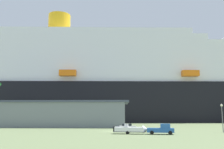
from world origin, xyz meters
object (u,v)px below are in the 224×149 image
Objects in this scene: cruise_ship at (123,86)px; pickup_truck at (162,129)px; street_lamp at (222,113)px; small_boat_on_trailer at (132,129)px; parked_car_silver_sedan at (128,126)px.

pickup_truck is (12.28, -82.21, -18.56)m from cruise_ship.
street_lamp is at bearing 25.07° from pickup_truck.
street_lamp is (14.88, 6.96, 3.35)m from pickup_truck.
small_boat_on_trailer is (6.06, -81.72, -18.64)m from cruise_ship.
small_boat_on_trailer is 22.33m from street_lamp.
cruise_ship is 69.33m from parked_car_silver_sedan.
cruise_ship is at bearing 93.91° from parked_car_silver_sedan.
small_boat_on_trailer is at bearing -162.95° from street_lamp.
cruise_ship reaches higher than pickup_truck.
cruise_ship reaches higher than street_lamp.
cruise_ship is 34.87× the size of small_boat_on_trailer.
pickup_truck reaches higher than parked_car_silver_sedan.
street_lamp is (21.10, 6.47, 3.43)m from small_boat_on_trailer.
small_boat_on_trailer is (-6.22, 0.49, -0.08)m from pickup_truck.
parked_car_silver_sedan is at bearing 159.01° from street_lamp.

